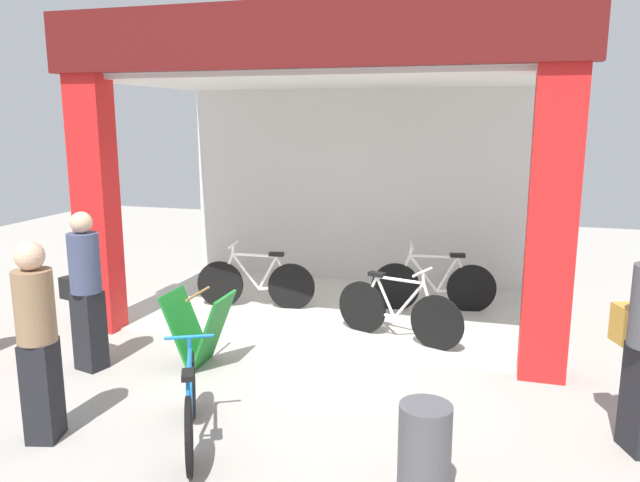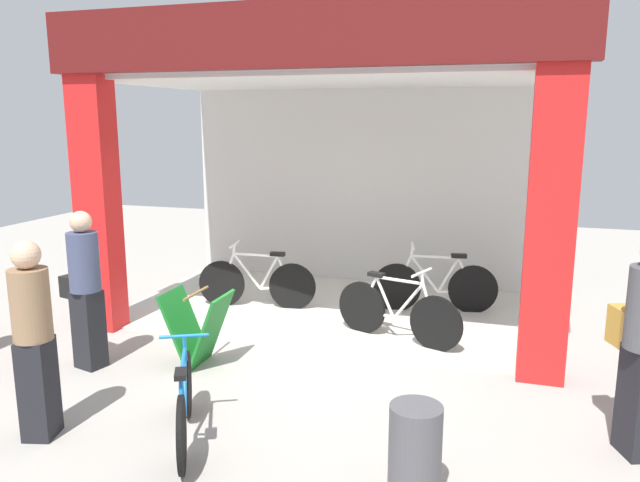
# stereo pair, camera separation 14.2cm
# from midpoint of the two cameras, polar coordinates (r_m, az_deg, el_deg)

# --- Properties ---
(ground_plane) EXTENTS (19.63, 19.63, 0.00)m
(ground_plane) POSITION_cam_midpoint_polar(r_m,az_deg,el_deg) (7.35, -1.39, -10.05)
(ground_plane) COLOR #9E9991
(ground_plane) RESTS_ON ground
(shop_facade) EXTENTS (6.01, 3.60, 3.88)m
(shop_facade) POSITION_cam_midpoint_polar(r_m,az_deg,el_deg) (8.50, 2.30, 7.37)
(shop_facade) COLOR beige
(shop_facade) RESTS_ON ground
(bicycle_inside_0) EXTENTS (1.71, 0.49, 0.96)m
(bicycle_inside_0) POSITION_cam_midpoint_polar(r_m,az_deg,el_deg) (8.75, 11.08, -4.09)
(bicycle_inside_0) COLOR black
(bicycle_inside_0) RESTS_ON ground
(bicycle_inside_1) EXTENTS (1.69, 0.47, 0.94)m
(bicycle_inside_1) POSITION_cam_midpoint_polar(r_m,az_deg,el_deg) (8.82, -5.40, -3.86)
(bicycle_inside_1) COLOR black
(bicycle_inside_1) RESTS_ON ground
(bicycle_inside_3) EXTENTS (1.61, 0.63, 0.93)m
(bicycle_inside_3) POSITION_cam_midpoint_polar(r_m,az_deg,el_deg) (7.55, 7.70, -6.56)
(bicycle_inside_3) COLOR black
(bicycle_inside_3) RESTS_ON ground
(bicycle_parked_0) EXTENTS (0.72, 1.39, 0.84)m
(bicycle_parked_0) POSITION_cam_midpoint_polar(r_m,az_deg,el_deg) (5.42, -11.69, -14.55)
(bicycle_parked_0) COLOR black
(bicycle_parked_0) RESTS_ON ground
(sandwich_board_sign) EXTENTS (0.69, 0.54, 0.84)m
(sandwich_board_sign) POSITION_cam_midpoint_polar(r_m,az_deg,el_deg) (6.91, -10.71, -7.99)
(sandwich_board_sign) COLOR #197226
(sandwich_board_sign) RESTS_ON ground
(pedestrian_1) EXTENTS (0.39, 0.39, 1.72)m
(pedestrian_1) POSITION_cam_midpoint_polar(r_m,az_deg,el_deg) (5.67, -24.37, -8.18)
(pedestrian_1) COLOR black
(pedestrian_1) RESTS_ON ground
(pedestrian_2) EXTENTS (0.58, 0.39, 1.73)m
(pedestrian_2) POSITION_cam_midpoint_polar(r_m,az_deg,el_deg) (7.04, -20.42, -4.12)
(pedestrian_2) COLOR black
(pedestrian_2) RESTS_ON ground
(trash_bin) EXTENTS (0.38, 0.38, 0.73)m
(trash_bin) POSITION_cam_midpoint_polar(r_m,az_deg,el_deg) (4.63, 9.72, -18.92)
(trash_bin) COLOR #4C4C51
(trash_bin) RESTS_ON ground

